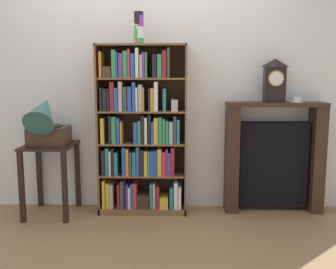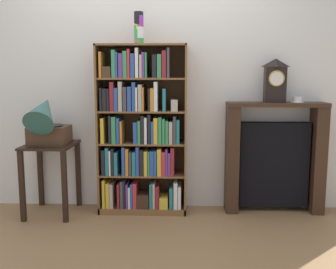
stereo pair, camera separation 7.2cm
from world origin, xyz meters
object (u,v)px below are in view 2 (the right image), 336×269
cup_stack (139,28)px  mantel_clock (275,81)px  teacup_with_saucer (297,100)px  bookshelf (141,136)px  gramophone (46,121)px  fireplace_mantel (274,158)px  side_table_left (51,162)px

cup_stack → mantel_clock: size_ratio=0.71×
teacup_with_saucer → mantel_clock: bearing=-179.4°
bookshelf → cup_stack: bearing=-93.7°
gramophone → cup_stack: bearing=9.6°
bookshelf → fireplace_mantel: 1.34m
cup_stack → fireplace_mantel: size_ratio=0.27×
gramophone → mantel_clock: 2.21m
cup_stack → gramophone: cup_stack is taller
cup_stack → side_table_left: cup_stack is taller
side_table_left → mantel_clock: mantel_clock is taller
cup_stack → teacup_with_saucer: cup_stack is taller
bookshelf → fireplace_mantel: size_ratio=1.50×
bookshelf → teacup_with_saucer: bookshelf is taller
bookshelf → gramophone: 0.90m
side_table_left → teacup_with_saucer: bearing=3.3°
side_table_left → fireplace_mantel: 2.20m
fireplace_mantel → teacup_with_saucer: (0.20, -0.02, 0.58)m
bookshelf → cup_stack: size_ratio=5.57×
fireplace_mantel → mantel_clock: 0.77m
cup_stack → fireplace_mantel: bearing=4.0°
fireplace_mantel → bookshelf: bearing=-177.4°
cup_stack → side_table_left: 1.54m
gramophone → mantel_clock: size_ratio=1.30×
cup_stack → teacup_with_saucer: bearing=2.7°
side_table_left → gramophone: (-0.00, -0.08, 0.41)m
gramophone → teacup_with_saucer: 2.40m
gramophone → bookshelf: bearing=11.7°
mantel_clock → gramophone: bearing=-174.3°
side_table_left → mantel_clock: 2.31m
bookshelf → gramophone: size_ratio=3.02×
teacup_with_saucer → fireplace_mantel: bearing=174.2°
cup_stack → mantel_clock: 1.39m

